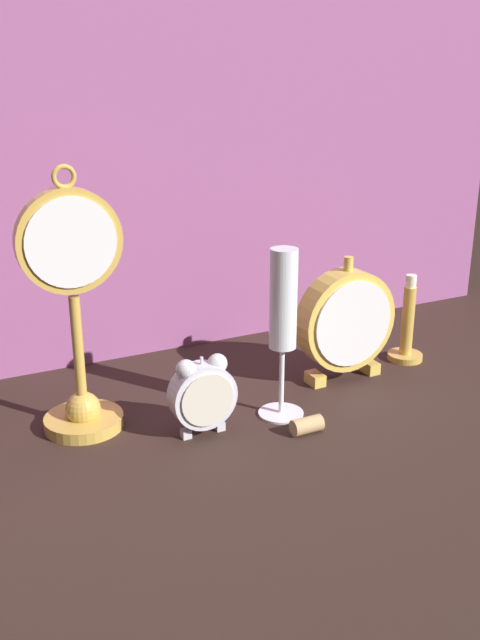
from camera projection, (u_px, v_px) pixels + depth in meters
name	position (u px, v px, depth m)	size (l,w,h in m)	color
ground_plane	(267.00, 427.00, 0.95)	(4.00, 4.00, 0.00)	black
fabric_backdrop_drape	(168.00, 128.00, 1.10)	(1.31, 0.01, 0.73)	#8E4C7F
pocket_watch_on_stand	(76.00, 323.00, 0.90)	(0.13, 0.10, 0.35)	gold
alarm_clock_twin_bell	(203.00, 392.00, 0.91)	(0.09, 0.03, 0.11)	silver
mantel_clock_silver	(346.00, 321.00, 1.07)	(0.15, 0.04, 0.19)	gold
champagne_flute	(283.00, 315.00, 0.94)	(0.06, 0.06, 0.23)	silver
brass_candlestick	(407.00, 332.00, 1.15)	(0.06, 0.06, 0.14)	gold
wine_cork	(307.00, 425.00, 0.93)	(0.02, 0.02, 0.04)	tan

